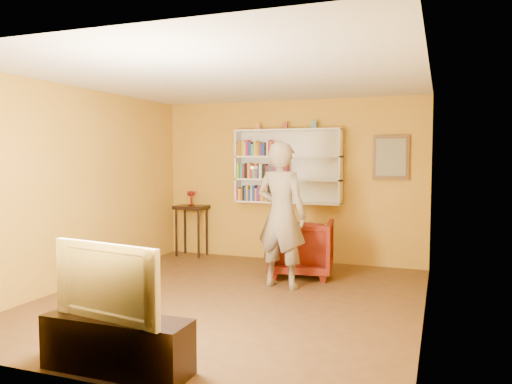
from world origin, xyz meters
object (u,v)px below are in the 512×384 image
(bookshelf, at_px, (289,167))
(armchair, at_px, (301,247))
(console_table, at_px, (191,214))
(television, at_px, (116,279))
(ruby_lustre, at_px, (191,195))
(person, at_px, (281,215))
(tv_cabinet, at_px, (117,344))

(bookshelf, bearing_deg, armchair, -62.45)
(console_table, bearing_deg, television, -69.43)
(console_table, height_order, ruby_lustre, ruby_lustre)
(television, bearing_deg, person, 90.83)
(ruby_lustre, bearing_deg, tv_cabinet, -69.43)
(bookshelf, relative_size, tv_cabinet, 1.43)
(bookshelf, distance_m, person, 1.82)
(armchair, distance_m, television, 3.80)
(bookshelf, bearing_deg, console_table, -174.77)
(console_table, distance_m, person, 2.63)
(console_table, xyz_separation_m, armchair, (2.22, -0.76, -0.32))
(armchair, height_order, television, television)
(person, relative_size, tv_cabinet, 1.55)
(person, bearing_deg, armchair, -86.16)
(bookshelf, distance_m, tv_cabinet, 4.86)
(armchair, xyz_separation_m, tv_cabinet, (-0.54, -3.74, -0.19))
(person, bearing_deg, bookshelf, -66.55)
(person, distance_m, tv_cabinet, 3.12)
(bookshelf, height_order, television, bookshelf)
(person, height_order, tv_cabinet, person)
(console_table, bearing_deg, bookshelf, 5.23)
(tv_cabinet, relative_size, television, 1.16)
(bookshelf, relative_size, television, 1.66)
(television, bearing_deg, console_table, 120.04)
(ruby_lustre, bearing_deg, television, -69.43)
(armchair, bearing_deg, television, 73.15)
(ruby_lustre, distance_m, person, 2.62)
(bookshelf, distance_m, armchair, 1.57)
(console_table, xyz_separation_m, ruby_lustre, (-0.00, 0.00, 0.34))
(bookshelf, relative_size, armchair, 1.96)
(person, bearing_deg, ruby_lustre, -25.08)
(television, bearing_deg, armchair, 91.33)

